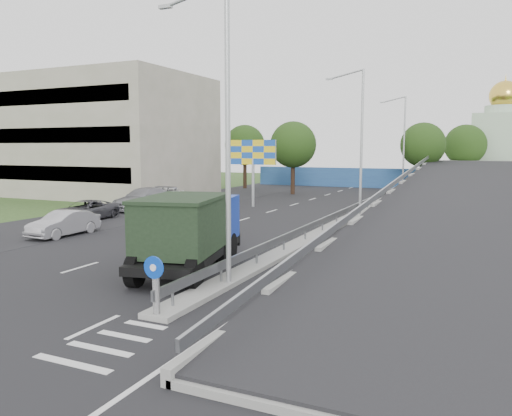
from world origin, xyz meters
The scene contains 23 objects.
ground centered at (0.00, 0.00, 0.00)m, with size 160.00×160.00×0.00m, color #2D4C1E.
road_surface centered at (-3.00, 20.00, 0.00)m, with size 26.00×90.00×0.04m, color black.
parking_strip centered at (-16.00, 20.00, 0.00)m, with size 8.00×90.00×0.05m, color black.
median centered at (0.00, 24.00, 0.10)m, with size 1.00×44.00×0.20m, color gray.
overpass_ramp centered at (7.50, 24.00, 1.75)m, with size 10.00×50.00×3.50m.
median_guardrail centered at (0.00, 24.00, 0.75)m, with size 0.09×44.00×0.71m.
sign_bollard centered at (0.00, 2.17, 1.03)m, with size 0.64×0.23×1.67m.
lamp_post_near centered at (0.11, 6.00, 5.81)m, with size 2.74×0.18×10.08m.
lamp_post_mid centered at (0.11, 26.00, 5.81)m, with size 2.74×0.18×10.08m.
lamp_post_far centered at (0.11, 46.00, 5.81)m, with size 2.74×0.18×10.08m.
beige_building centered at (-30.00, 32.00, 6.00)m, with size 24.00×14.00×12.00m, color gray.
blue_wall centered at (-4.00, 52.00, 1.20)m, with size 30.00×0.50×2.40m, color #285093.
church centered at (10.00, 60.00, 5.31)m, with size 7.00×7.00×13.80m.
billboard centered at (-9.00, 28.00, 4.19)m, with size 4.00×0.24×5.50m.
tree_left_mid centered at (-10.00, 40.00, 5.18)m, with size 4.80×4.80×7.60m.
tree_median_far centered at (2.00, 48.00, 5.18)m, with size 4.80×4.80×7.60m.
tree_left_far centered at (-18.00, 45.00, 5.18)m, with size 4.80×4.80×7.60m.
tree_ramp_far centered at (6.00, 55.00, 5.18)m, with size 4.80×4.80×7.60m.
dump_truck centered at (-2.25, 7.56, 1.68)m, with size 3.97×7.29×3.04m.
parked_car_b centered at (-12.79, 11.33, 0.70)m, with size 1.49×4.28×1.41m, color #A4A2A8.
parked_car_c centered at (-16.00, 16.37, 0.68)m, with size 2.25×4.87×1.35m, color #3B3B41.
parked_car_d centered at (-16.15, 22.90, 0.86)m, with size 2.40×5.91×1.71m, color gray.
parked_car_e centered at (-16.62, 26.35, 0.79)m, with size 1.87×4.64×1.58m, color silver.
Camera 1 is at (8.22, -9.00, 4.85)m, focal length 35.00 mm.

